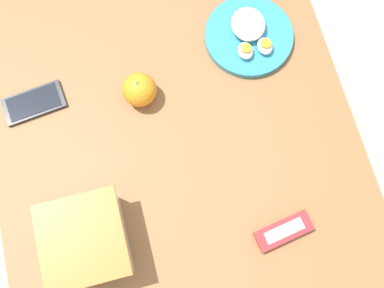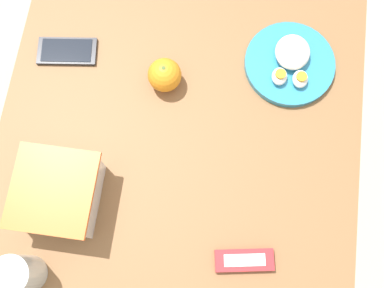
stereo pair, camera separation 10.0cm
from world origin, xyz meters
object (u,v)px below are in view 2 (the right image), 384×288
Objects in this scene: food_container at (60,194)px; drinking_glass at (19,274)px; candy_bar at (244,260)px; cell_phone at (67,51)px; orange_fruit at (165,75)px; rice_plate at (290,62)px.

drinking_glass is at bearing 166.06° from food_container.
cell_phone is (0.43, 0.48, -0.00)m from candy_bar.
orange_fruit is at bearing -24.87° from drinking_glass.
rice_plate reaches higher than candy_bar.
candy_bar is 1.13× the size of drinking_glass.
drinking_glass reaches higher than orange_fruit.
rice_plate is at bearing -85.77° from cell_phone.
food_container is 1.54× the size of drinking_glass.
drinking_glass is (-0.56, 0.51, 0.04)m from rice_plate.
cell_phone is at bearing 11.33° from food_container.
drinking_glass is (-0.48, 0.22, 0.02)m from orange_fruit.
orange_fruit is 0.53m from drinking_glass.
rice_plate is at bearing -50.27° from food_container.
food_container is at bearing 149.67° from orange_fruit.
food_container is at bearing -168.67° from cell_phone.
orange_fruit is 0.60× the size of candy_bar.
drinking_glass is at bearing 137.70° from rice_plate.
orange_fruit reaches higher than cell_phone.
candy_bar is 0.64m from cell_phone.
food_container is 0.35m from orange_fruit.
food_container is 2.27× the size of orange_fruit.
candy_bar is 0.88× the size of cell_phone.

